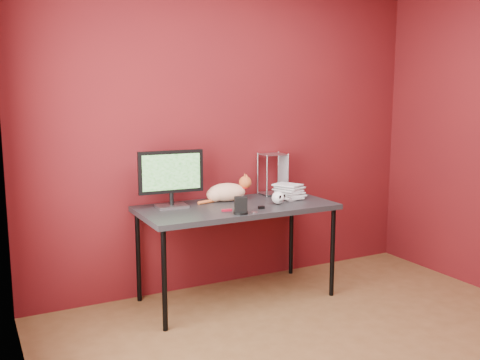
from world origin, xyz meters
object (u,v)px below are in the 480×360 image
desk (237,212)px  skull_mug (278,198)px  book_stack (283,120)px  speaker (241,206)px  cat (227,192)px  monitor (171,176)px

desk → skull_mug: (0.31, -0.11, 0.10)m
desk → book_stack: (0.44, 0.05, 0.70)m
speaker → book_stack: (0.55, 0.33, 0.59)m
desk → book_stack: size_ratio=1.16×
skull_mug → speaker: speaker is taller
speaker → book_stack: size_ratio=0.09×
desk → cat: 0.22m
desk → speaker: 0.32m
desk → skull_mug: skull_mug is taller
desk → speaker: size_ratio=12.27×
skull_mug → book_stack: (0.13, 0.16, 0.59)m
book_stack → cat: bearing=163.4°
skull_mug → book_stack: bearing=38.4°
monitor → cat: size_ratio=1.08×
skull_mug → speaker: bearing=-171.1°
skull_mug → book_stack: book_stack is taller
monitor → book_stack: 1.00m
desk → skull_mug: size_ratio=14.08×
desk → skull_mug: 0.34m
cat → speaker: (-0.11, -0.45, -0.02)m
monitor → speaker: (0.36, -0.44, -0.18)m
skull_mug → speaker: (-0.41, -0.16, 0.01)m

